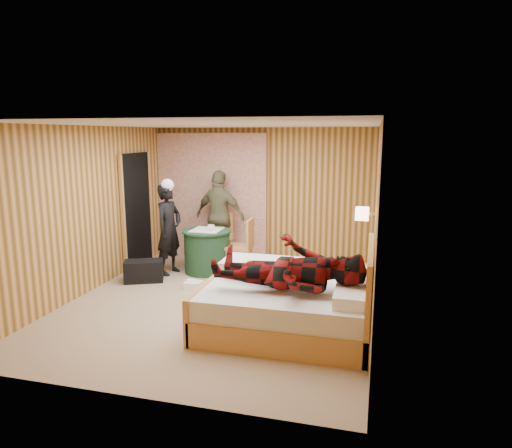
% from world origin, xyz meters
% --- Properties ---
extents(floor, '(4.20, 5.00, 0.01)m').
position_xyz_m(floor, '(0.00, 0.00, 0.00)').
color(floor, tan).
rests_on(floor, ground).
extents(ceiling, '(4.20, 5.00, 0.01)m').
position_xyz_m(ceiling, '(0.00, 0.00, 2.50)').
color(ceiling, silver).
rests_on(ceiling, wall_back).
extents(wall_back, '(4.20, 0.02, 2.50)m').
position_xyz_m(wall_back, '(0.00, 2.50, 1.25)').
color(wall_back, '#DD9D55').
rests_on(wall_back, floor).
extents(wall_left, '(0.02, 5.00, 2.50)m').
position_xyz_m(wall_left, '(-2.10, 0.00, 1.25)').
color(wall_left, '#DD9D55').
rests_on(wall_left, floor).
extents(wall_right, '(0.02, 5.00, 2.50)m').
position_xyz_m(wall_right, '(2.10, 0.00, 1.25)').
color(wall_right, '#DD9D55').
rests_on(wall_right, floor).
extents(curtain, '(2.20, 0.08, 2.40)m').
position_xyz_m(curtain, '(-1.00, 2.43, 1.20)').
color(curtain, beige).
rests_on(curtain, floor).
extents(doorway, '(0.06, 0.90, 2.05)m').
position_xyz_m(doorway, '(-2.06, 1.40, 1.02)').
color(doorway, black).
rests_on(doorway, floor).
extents(wall_lamp, '(0.26, 0.24, 0.16)m').
position_xyz_m(wall_lamp, '(1.92, 0.45, 1.30)').
color(wall_lamp, gold).
rests_on(wall_lamp, wall_right).
extents(bed, '(2.04, 1.61, 1.10)m').
position_xyz_m(bed, '(1.12, -0.65, 0.32)').
color(bed, '#E39F5D').
rests_on(bed, floor).
extents(nightstand, '(0.39, 0.53, 0.51)m').
position_xyz_m(nightstand, '(1.88, 0.53, 0.26)').
color(nightstand, '#E39F5D').
rests_on(nightstand, floor).
extents(round_table, '(0.85, 0.85, 0.76)m').
position_xyz_m(round_table, '(-0.71, 1.35, 0.38)').
color(round_table, '#21472E').
rests_on(round_table, floor).
extents(chair_far, '(0.47, 0.47, 0.93)m').
position_xyz_m(chair_far, '(-0.69, 2.03, 0.54)').
color(chair_far, '#E39F5D').
rests_on(chair_far, floor).
extents(chair_near, '(0.44, 0.44, 0.96)m').
position_xyz_m(chair_near, '(-0.06, 1.43, 0.56)').
color(chair_near, '#E39F5D').
rests_on(chair_near, floor).
extents(duffel_bag, '(0.70, 0.55, 0.35)m').
position_xyz_m(duffel_bag, '(-1.52, 0.58, 0.17)').
color(duffel_bag, black).
rests_on(duffel_bag, floor).
extents(sneaker_left, '(0.30, 0.18, 0.13)m').
position_xyz_m(sneaker_left, '(-0.59, 0.47, 0.06)').
color(sneaker_left, white).
rests_on(sneaker_left, floor).
extents(sneaker_right, '(0.27, 0.14, 0.12)m').
position_xyz_m(sneaker_right, '(-0.60, 0.38, 0.06)').
color(sneaker_right, white).
rests_on(sneaker_right, floor).
extents(woman_standing, '(0.48, 0.63, 1.56)m').
position_xyz_m(woman_standing, '(-1.30, 1.10, 0.78)').
color(woman_standing, black).
rests_on(woman_standing, floor).
extents(man_at_table, '(1.07, 0.61, 1.72)m').
position_xyz_m(man_at_table, '(-0.71, 2.06, 0.86)').
color(man_at_table, '#6F6A4A').
rests_on(man_at_table, floor).
extents(man_on_bed, '(0.86, 0.67, 1.77)m').
position_xyz_m(man_on_bed, '(1.15, -0.88, 0.98)').
color(man_on_bed, '#690B0A').
rests_on(man_on_bed, bed).
extents(book_lower, '(0.18, 0.23, 0.02)m').
position_xyz_m(book_lower, '(1.88, 0.48, 0.52)').
color(book_lower, white).
rests_on(book_lower, nightstand).
extents(book_upper, '(0.24, 0.27, 0.02)m').
position_xyz_m(book_upper, '(1.88, 0.48, 0.54)').
color(book_upper, white).
rests_on(book_upper, nightstand).
extents(cup_nightstand, '(0.12, 0.12, 0.09)m').
position_xyz_m(cup_nightstand, '(1.88, 0.66, 0.56)').
color(cup_nightstand, white).
rests_on(cup_nightstand, nightstand).
extents(cup_table, '(0.14, 0.14, 0.10)m').
position_xyz_m(cup_table, '(-0.61, 1.30, 0.80)').
color(cup_table, white).
rests_on(cup_table, round_table).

